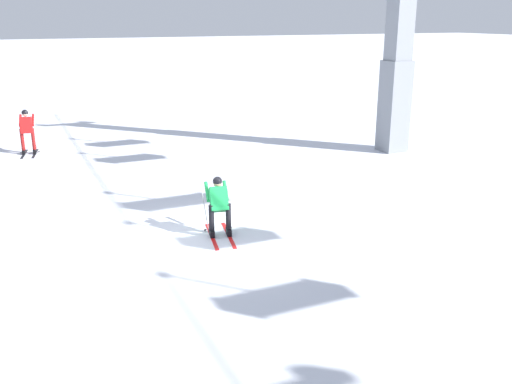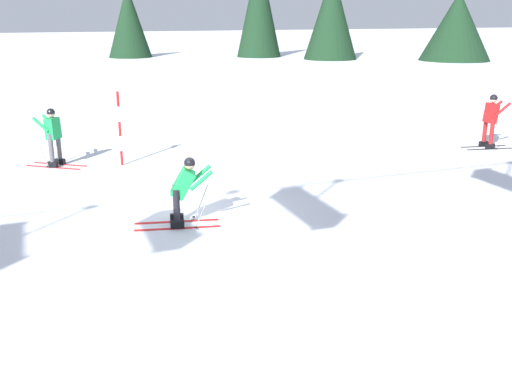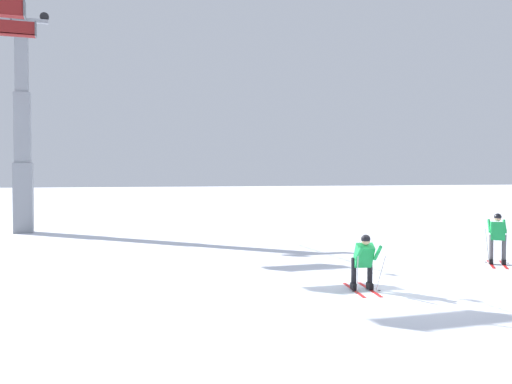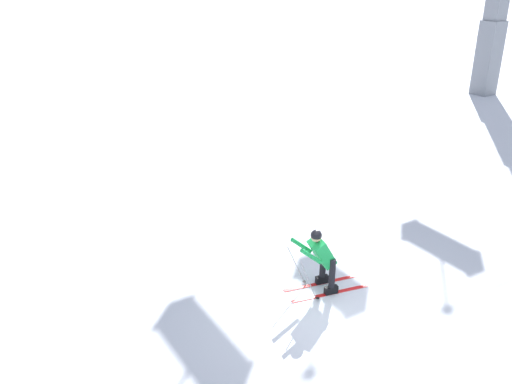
% 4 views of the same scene
% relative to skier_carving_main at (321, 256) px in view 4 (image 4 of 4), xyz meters
% --- Properties ---
extents(ground_plane, '(260.00, 260.00, 0.00)m').
position_rel_skier_carving_main_xyz_m(ground_plane, '(-0.24, -0.73, -0.80)').
color(ground_plane, white).
extents(skier_carving_main, '(1.81, 0.91, 1.54)m').
position_rel_skier_carving_main_xyz_m(skier_carving_main, '(0.00, 0.00, 0.00)').
color(skier_carving_main, red).
rests_on(skier_carving_main, ground_plane).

